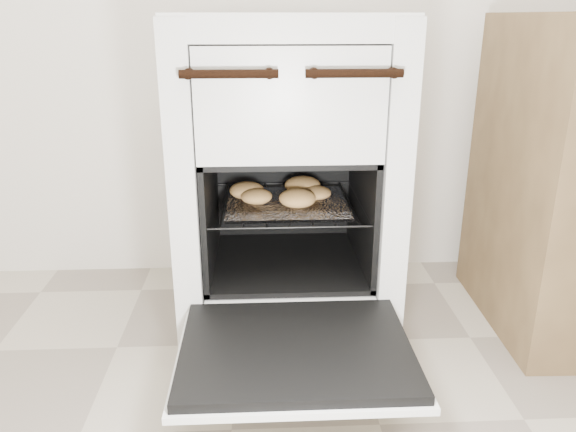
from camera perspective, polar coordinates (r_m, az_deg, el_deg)
name	(u,v)px	position (r m, az deg, el deg)	size (l,w,h in m)	color
stove	(286,184)	(1.58, -0.25, 3.30)	(0.57, 0.63, 0.87)	silver
oven_door	(296,352)	(1.24, 0.81, -13.61)	(0.51, 0.40, 0.04)	black
oven_rack	(287,203)	(1.53, -0.14, 1.32)	(0.41, 0.40, 0.01)	black
foil_sheet	(287,203)	(1.51, -0.11, 1.30)	(0.32, 0.28, 0.01)	white
baked_rolls	(284,192)	(1.52, -0.38, 2.48)	(0.31, 0.24, 0.05)	#E39D5B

